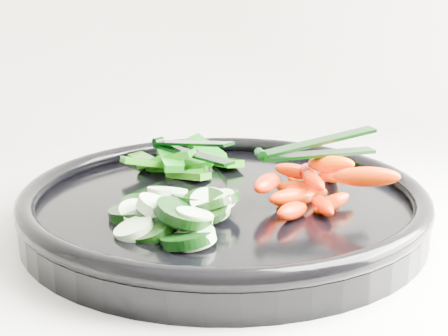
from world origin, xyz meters
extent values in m
cylinder|color=black|center=(0.46, 1.67, 0.94)|extent=(0.46, 0.46, 0.02)
torus|color=black|center=(0.46, 1.67, 0.96)|extent=(0.46, 0.46, 0.02)
cylinder|color=black|center=(0.39, 1.60, 0.96)|extent=(0.05, 0.05, 0.02)
cylinder|color=beige|center=(0.38, 1.61, 0.96)|extent=(0.04, 0.04, 0.02)
cylinder|color=black|center=(0.40, 1.63, 0.96)|extent=(0.06, 0.06, 0.03)
cylinder|color=#D6F1C1|center=(0.40, 1.63, 0.96)|extent=(0.04, 0.04, 0.02)
cylinder|color=black|center=(0.39, 1.65, 0.96)|extent=(0.05, 0.05, 0.03)
cylinder|color=#D7FAC8|center=(0.38, 1.64, 0.96)|extent=(0.04, 0.04, 0.02)
cylinder|color=black|center=(0.42, 1.58, 0.96)|extent=(0.05, 0.05, 0.02)
cylinder|color=#CEECBD|center=(0.42, 1.58, 0.96)|extent=(0.04, 0.04, 0.02)
cylinder|color=black|center=(0.38, 1.65, 0.96)|extent=(0.06, 0.06, 0.02)
cylinder|color=#DFFAC8|center=(0.40, 1.63, 0.96)|extent=(0.05, 0.05, 0.01)
cylinder|color=black|center=(0.38, 1.65, 0.96)|extent=(0.05, 0.06, 0.03)
cylinder|color=beige|center=(0.38, 1.64, 0.96)|extent=(0.03, 0.03, 0.02)
cylinder|color=black|center=(0.44, 1.63, 0.97)|extent=(0.04, 0.05, 0.02)
cylinder|color=beige|center=(0.44, 1.62, 0.97)|extent=(0.04, 0.04, 0.02)
cylinder|color=black|center=(0.43, 1.64, 0.97)|extent=(0.05, 0.05, 0.02)
cylinder|color=#DAEDBD|center=(0.41, 1.66, 0.97)|extent=(0.05, 0.05, 0.02)
cylinder|color=black|center=(0.41, 1.61, 0.97)|extent=(0.06, 0.06, 0.03)
cylinder|color=#B7D5AB|center=(0.40, 1.62, 0.97)|extent=(0.05, 0.05, 0.03)
cylinder|color=black|center=(0.44, 1.62, 0.97)|extent=(0.05, 0.05, 0.03)
cylinder|color=beige|center=(0.44, 1.62, 0.97)|extent=(0.05, 0.05, 0.03)
cylinder|color=black|center=(0.45, 1.63, 0.97)|extent=(0.06, 0.06, 0.02)
cylinder|color=beige|center=(0.45, 1.63, 0.97)|extent=(0.04, 0.04, 0.02)
cylinder|color=black|center=(0.42, 1.60, 0.97)|extent=(0.05, 0.05, 0.02)
cylinder|color=#E2F8C7|center=(0.42, 1.60, 0.97)|extent=(0.04, 0.04, 0.02)
ellipsoid|color=#EB2500|center=(0.55, 1.62, 0.96)|extent=(0.04, 0.02, 0.02)
ellipsoid|color=#FD5900|center=(0.52, 1.64, 0.96)|extent=(0.05, 0.04, 0.02)
ellipsoid|color=#FB0F00|center=(0.54, 1.62, 0.96)|extent=(0.02, 0.04, 0.02)
ellipsoid|color=#FF3B00|center=(0.53, 1.66, 0.96)|extent=(0.04, 0.03, 0.02)
ellipsoid|color=#E43F00|center=(0.51, 1.61, 0.96)|extent=(0.04, 0.04, 0.02)
ellipsoid|color=#E05000|center=(0.54, 1.66, 0.96)|extent=(0.05, 0.02, 0.03)
ellipsoid|color=#F14800|center=(0.58, 1.70, 0.96)|extent=(0.03, 0.05, 0.02)
ellipsoid|color=#FF2900|center=(0.54, 1.71, 0.96)|extent=(0.03, 0.04, 0.02)
ellipsoid|color=#FF0F00|center=(0.50, 1.65, 0.98)|extent=(0.05, 0.05, 0.02)
ellipsoid|color=#F61700|center=(0.58, 1.69, 0.98)|extent=(0.03, 0.05, 0.03)
ellipsoid|color=red|center=(0.54, 1.67, 0.98)|extent=(0.03, 0.05, 0.02)
ellipsoid|color=#EA4800|center=(0.54, 1.65, 0.98)|extent=(0.02, 0.04, 0.02)
ellipsoid|color=#F13C00|center=(0.53, 1.68, 0.98)|extent=(0.05, 0.02, 0.02)
ellipsoid|color=#F95100|center=(0.57, 1.66, 0.98)|extent=(0.05, 0.02, 0.02)
ellipsoid|color=#F24F00|center=(0.56, 1.65, 0.99)|extent=(0.04, 0.05, 0.03)
ellipsoid|color=#F10D00|center=(0.56, 1.65, 0.99)|extent=(0.04, 0.04, 0.02)
ellipsoid|color=#FC2C00|center=(0.57, 1.60, 0.99)|extent=(0.06, 0.05, 0.03)
cube|color=#0B7411|center=(0.45, 1.76, 0.96)|extent=(0.03, 0.05, 0.02)
cube|color=#146309|center=(0.45, 1.78, 0.96)|extent=(0.06, 0.02, 0.03)
cube|color=#14740B|center=(0.49, 1.78, 0.96)|extent=(0.03, 0.06, 0.02)
cube|color=#196409|center=(0.44, 1.74, 0.96)|extent=(0.04, 0.05, 0.01)
cube|color=#106809|center=(0.44, 1.78, 0.96)|extent=(0.07, 0.04, 0.03)
cube|color=#1F6309|center=(0.40, 1.80, 0.96)|extent=(0.04, 0.05, 0.01)
cube|color=#23690A|center=(0.42, 1.77, 0.97)|extent=(0.06, 0.05, 0.03)
cube|color=#1D6809|center=(0.40, 1.77, 0.97)|extent=(0.05, 0.03, 0.02)
cube|color=#0B7511|center=(0.43, 1.77, 0.97)|extent=(0.02, 0.06, 0.01)
cube|color=#106A0A|center=(0.47, 1.80, 0.97)|extent=(0.04, 0.07, 0.02)
cylinder|color=black|center=(0.49, 1.65, 1.00)|extent=(0.01, 0.01, 0.01)
cube|color=black|center=(0.55, 1.66, 1.00)|extent=(0.11, 0.02, 0.00)
cube|color=black|center=(0.55, 1.66, 1.01)|extent=(0.11, 0.02, 0.02)
cylinder|color=black|center=(0.42, 1.81, 0.98)|extent=(0.01, 0.01, 0.01)
cube|color=black|center=(0.45, 1.77, 0.97)|extent=(0.07, 0.10, 0.00)
cube|color=black|center=(0.45, 1.77, 0.99)|extent=(0.07, 0.10, 0.02)
camera|label=1|loc=(0.35, 1.14, 1.15)|focal=50.00mm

